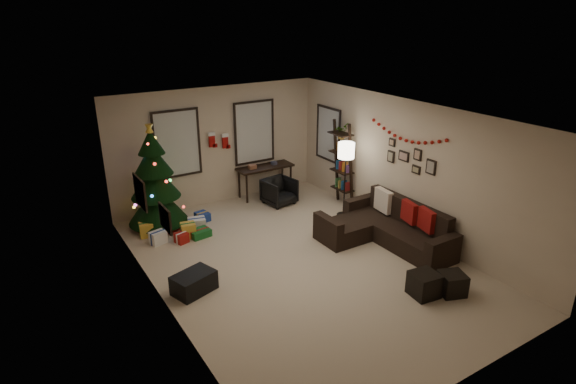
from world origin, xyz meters
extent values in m
plane|color=#C2AD93|center=(0.00, 0.00, 0.00)|extent=(7.00, 7.00, 0.00)
plane|color=white|center=(0.00, 0.00, 2.70)|extent=(7.00, 7.00, 0.00)
plane|color=beige|center=(0.00, 3.50, 1.35)|extent=(5.00, 0.00, 5.00)
plane|color=beige|center=(0.00, -3.50, 1.35)|extent=(5.00, 0.00, 5.00)
plane|color=beige|center=(-2.50, 0.00, 1.35)|extent=(0.00, 7.00, 7.00)
plane|color=beige|center=(2.50, 0.00, 1.35)|extent=(0.00, 7.00, 7.00)
cube|color=#728CB2|center=(-0.95, 3.47, 1.55)|extent=(0.94, 0.02, 1.35)
cube|color=beige|center=(-0.95, 3.47, 1.55)|extent=(0.94, 0.03, 1.35)
cube|color=#728CB2|center=(0.95, 3.47, 1.55)|extent=(0.94, 0.02, 1.35)
cube|color=beige|center=(0.95, 3.47, 1.55)|extent=(0.94, 0.03, 1.35)
cube|color=#728CB2|center=(2.47, 2.55, 1.50)|extent=(0.05, 0.27, 1.17)
cube|color=beige|center=(2.47, 2.55, 1.50)|extent=(0.05, 0.45, 1.17)
cylinder|color=black|center=(-1.68, 2.87, 0.13)|extent=(0.09, 0.09, 0.27)
cone|color=black|center=(-1.68, 2.87, 0.54)|extent=(1.22, 1.22, 0.85)
cone|color=black|center=(-1.68, 2.87, 1.03)|extent=(1.00, 1.00, 0.72)
cone|color=black|center=(-1.68, 2.87, 1.48)|extent=(0.79, 0.79, 0.63)
cone|color=black|center=(-1.68, 2.87, 1.84)|extent=(0.54, 0.54, 0.49)
cylinder|color=maroon|center=(-1.68, 2.87, 0.02)|extent=(0.99, 0.99, 0.04)
cube|color=gold|center=(-2.05, 2.55, 0.14)|extent=(0.26, 0.26, 0.28)
cube|color=silver|center=(-1.05, 2.35, 0.11)|extent=(0.35, 0.28, 0.22)
cube|color=#14591E|center=(-1.15, 1.95, 0.07)|extent=(0.40, 0.30, 0.15)
cube|color=navy|center=(-0.80, 2.65, 0.09)|extent=(0.25, 0.30, 0.18)
cube|color=maroon|center=(-1.55, 1.90, 0.10)|extent=(0.22, 0.22, 0.20)
cube|color=gold|center=(-1.35, 2.05, 0.15)|extent=(0.28, 0.25, 0.30)
cube|color=silver|center=(-1.95, 2.10, 0.12)|extent=(0.30, 0.22, 0.25)
cube|color=black|center=(2.03, -0.33, 0.18)|extent=(0.77, 2.04, 0.36)
cube|color=black|center=(2.31, -0.33, 0.59)|extent=(0.20, 2.04, 0.46)
cube|color=black|center=(2.03, -1.45, 0.28)|extent=(0.77, 0.20, 0.56)
cube|color=black|center=(2.03, 0.79, 0.28)|extent=(0.77, 0.20, 0.56)
cube|color=black|center=(1.28, 0.31, 0.18)|extent=(0.72, 0.77, 0.36)
cube|color=black|center=(0.83, 0.31, 0.28)|extent=(0.18, 0.77, 0.56)
cube|color=maroon|center=(2.21, -0.86, 0.64)|extent=(0.20, 0.42, 0.41)
cube|color=maroon|center=(2.21, -0.43, 0.64)|extent=(0.19, 0.42, 0.40)
cube|color=beige|center=(2.21, 0.29, 0.63)|extent=(0.18, 0.47, 0.46)
cube|color=black|center=(1.08, -1.92, 0.20)|extent=(0.47, 0.47, 0.40)
cube|color=black|center=(1.50, -2.12, 0.18)|extent=(0.49, 0.49, 0.36)
cube|color=black|center=(1.09, 3.22, 0.72)|extent=(1.38, 0.49, 0.05)
cylinder|color=black|center=(0.48, 3.02, 0.35)|extent=(0.05, 0.05, 0.69)
cylinder|color=black|center=(0.48, 3.42, 0.35)|extent=(0.05, 0.05, 0.69)
cylinder|color=black|center=(1.70, 3.02, 0.35)|extent=(0.05, 0.05, 0.69)
cylinder|color=black|center=(1.70, 3.42, 0.35)|extent=(0.05, 0.05, 0.69)
imported|color=black|center=(1.10, 2.57, 0.31)|extent=(0.68, 0.65, 0.62)
cube|color=black|center=(2.32, 1.50, 0.99)|extent=(0.05, 0.05, 1.99)
cube|color=black|center=(2.32, 2.03, 0.99)|extent=(0.05, 0.05, 1.99)
cube|color=black|center=(2.29, 1.77, 0.39)|extent=(0.30, 0.55, 0.03)
cube|color=black|center=(2.29, 1.77, 0.83)|extent=(0.30, 0.55, 0.03)
cube|color=black|center=(2.29, 1.77, 1.27)|extent=(0.30, 0.55, 0.03)
cube|color=black|center=(2.29, 1.77, 1.71)|extent=(0.30, 0.55, 0.03)
imported|color=#4C4C4C|center=(2.30, 1.86, 1.79)|extent=(0.53, 0.51, 0.45)
cylinder|color=black|center=(1.95, 1.24, 0.02)|extent=(0.29, 0.29, 0.03)
cylinder|color=black|center=(1.95, 1.24, 0.73)|extent=(0.03, 0.03, 1.40)
cylinder|color=white|center=(1.95, 1.24, 1.50)|extent=(0.35, 0.35, 0.33)
cube|color=black|center=(-2.48, 0.91, 1.58)|extent=(0.04, 0.60, 0.50)
cube|color=tan|center=(-2.48, 0.91, 1.58)|extent=(0.01, 0.54, 0.45)
cube|color=black|center=(-2.48, -0.32, 1.59)|extent=(0.04, 0.45, 0.35)
cube|color=beige|center=(-2.48, -0.32, 1.59)|extent=(0.01, 0.41, 0.31)
cube|color=black|center=(2.48, -0.60, 1.55)|extent=(0.03, 0.22, 0.28)
cube|color=black|center=(2.48, -0.25, 1.70)|extent=(0.03, 0.18, 0.22)
cube|color=black|center=(2.48, -0.25, 1.40)|extent=(0.03, 0.20, 0.16)
cube|color=black|center=(2.48, 0.10, 1.58)|extent=(0.03, 0.26, 0.20)
cube|color=black|center=(2.48, 0.45, 1.48)|extent=(0.03, 0.18, 0.24)
cube|color=black|center=(2.48, 0.45, 1.78)|extent=(0.03, 0.16, 0.16)
cube|color=#990F0C|center=(-0.15, 3.43, 1.51)|extent=(0.14, 0.04, 0.30)
cube|color=white|center=(-0.15, 3.43, 1.66)|extent=(0.16, 0.05, 0.08)
cube|color=#990F0C|center=(-0.08, 3.43, 1.38)|extent=(0.10, 0.04, 0.08)
cube|color=#990F0C|center=(0.18, 3.44, 1.44)|extent=(0.14, 0.04, 0.30)
cube|color=white|center=(0.18, 3.44, 1.59)|extent=(0.16, 0.05, 0.08)
cube|color=#990F0C|center=(0.25, 3.44, 1.31)|extent=(0.10, 0.04, 0.08)
cube|color=black|center=(-1.99, 0.13, 0.17)|extent=(0.76, 0.62, 0.33)
camera|label=1|loc=(-4.22, -6.28, 4.31)|focal=29.67mm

